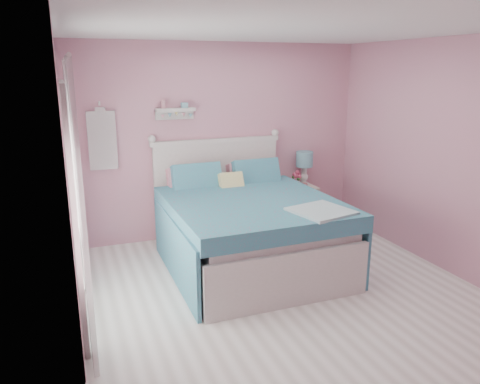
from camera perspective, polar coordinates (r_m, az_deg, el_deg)
floor at (r=4.82m, az=6.49°, el=-13.23°), size 4.50×4.50×0.00m
room_shell at (r=4.31m, az=7.10°, el=5.70°), size 4.50×4.50×4.50m
bed at (r=5.53m, az=0.75°, el=-4.46°), size 1.84×2.33×1.35m
nightstand at (r=6.85m, az=7.27°, el=-1.80°), size 0.43×0.43×0.62m
table_lamp at (r=6.82m, az=7.86°, el=3.69°), size 0.24×0.24×0.48m
vase at (r=6.71m, az=6.96°, el=1.18°), size 0.14×0.14×0.14m
teacup at (r=6.63m, az=7.82°, el=0.73°), size 0.12×0.12×0.08m
roses at (r=6.68m, az=6.99°, el=2.09°), size 0.14×0.11×0.12m
wall_shelf at (r=6.13m, az=-7.95°, el=9.78°), size 0.50×0.15×0.25m
hanging_dress at (r=6.02m, az=-16.44°, el=6.02°), size 0.34×0.03×0.72m
french_door at (r=4.32m, az=-19.65°, el=-1.96°), size 0.04×1.32×2.16m
curtain_near at (r=3.58m, az=-18.63°, el=-3.52°), size 0.04×0.40×2.32m
curtain_far at (r=5.02m, az=-19.45°, el=1.56°), size 0.04×0.40×2.32m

